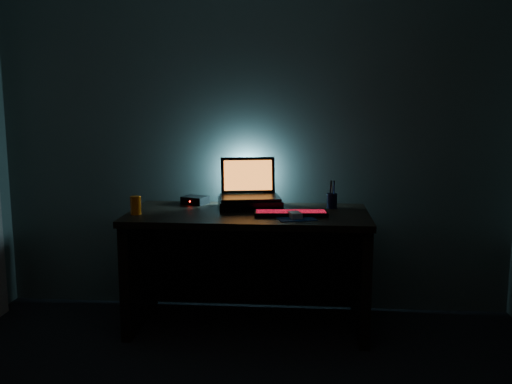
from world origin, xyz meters
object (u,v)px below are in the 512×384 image
Objects in this scene: keyboard at (291,213)px; juice_glass at (136,205)px; laptop at (249,189)px; mouse at (295,215)px; router at (195,200)px; pen_cup at (332,201)px.

keyboard is 4.01× the size of juice_glass.
laptop is 0.40m from keyboard.
laptop is 3.93× the size of mouse.
router is at bearing 159.38° from laptop.
juice_glass reaches higher than router.
juice_glass is at bearing -165.36° from laptop.
keyboard is at bearing 90.69° from mouse.
router is (-0.68, 0.42, 0.01)m from mouse.
juice_glass is at bearing 160.60° from mouse.
mouse is 0.98m from juice_glass.
keyboard is 4.21× the size of mouse.
juice_glass is (-0.67, -0.31, -0.06)m from laptop.
keyboard is 0.73m from router.
mouse is 0.80m from router.
pen_cup reaches higher than router.
keyboard is 4.68× the size of pen_cup.
pen_cup is 0.50× the size of router.
laptop is 2.20× the size of router.
router is at bearing 148.08° from keyboard.
laptop is 0.39m from router.
mouse is at bearing -59.13° from laptop.
keyboard is 2.36× the size of router.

